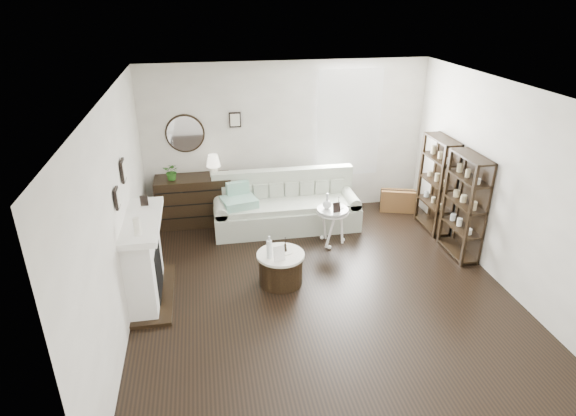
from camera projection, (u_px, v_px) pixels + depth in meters
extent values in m
plane|color=black|center=(322.00, 291.00, 6.58)|extent=(5.50, 5.50, 0.00)
plane|color=white|center=(329.00, 92.00, 5.46)|extent=(5.50, 5.50, 0.00)
plane|color=beige|center=(287.00, 139.00, 8.49)|extent=(5.00, 0.00, 5.00)
plane|color=beige|center=(417.00, 348.00, 3.56)|extent=(5.00, 0.00, 5.00)
plane|color=beige|center=(118.00, 216.00, 5.62)|extent=(0.00, 5.50, 5.50)
plane|color=beige|center=(507.00, 188.00, 6.43)|extent=(0.00, 5.50, 5.50)
cube|color=white|center=(348.00, 123.00, 8.54)|extent=(1.00, 0.02, 1.80)
cube|color=white|center=(349.00, 124.00, 8.49)|extent=(1.15, 0.02, 1.90)
cylinder|color=silver|center=(185.00, 134.00, 8.09)|extent=(0.60, 0.03, 0.60)
cube|color=black|center=(235.00, 120.00, 8.15)|extent=(0.20, 0.03, 0.26)
cube|color=white|center=(144.00, 261.00, 6.25)|extent=(0.34, 1.20, 1.10)
cube|color=black|center=(148.00, 271.00, 6.31)|extent=(0.30, 0.65, 0.70)
cube|color=white|center=(142.00, 221.00, 6.02)|extent=(0.44, 1.35, 0.08)
cube|color=black|center=(155.00, 294.00, 6.48)|extent=(0.50, 1.40, 0.05)
cylinder|color=silver|center=(137.00, 227.00, 5.55)|extent=(0.08, 0.08, 0.22)
cube|color=black|center=(144.00, 201.00, 6.33)|extent=(0.10, 0.03, 0.14)
cube|color=black|center=(117.00, 198.00, 5.48)|extent=(0.03, 0.18, 0.24)
cube|color=black|center=(123.00, 171.00, 6.02)|extent=(0.03, 0.22, 0.28)
cube|color=black|center=(437.00, 184.00, 8.02)|extent=(0.30, 0.80, 1.60)
cylinder|color=#C8B689|center=(440.00, 206.00, 7.91)|extent=(0.08, 0.08, 0.11)
cylinder|color=#C8B689|center=(434.00, 200.00, 8.13)|extent=(0.08, 0.08, 0.11)
cylinder|color=#C8B689|center=(427.00, 194.00, 8.35)|extent=(0.08, 0.08, 0.11)
cylinder|color=#C8B689|center=(444.00, 183.00, 7.74)|extent=(0.08, 0.08, 0.11)
cylinder|color=#C8B689|center=(437.00, 178.00, 7.96)|extent=(0.08, 0.08, 0.11)
cylinder|color=#C8B689|center=(430.00, 173.00, 8.19)|extent=(0.08, 0.08, 0.11)
cylinder|color=#C8B689|center=(447.00, 160.00, 7.57)|extent=(0.08, 0.08, 0.11)
cylinder|color=#C8B689|center=(440.00, 155.00, 7.80)|extent=(0.08, 0.08, 0.11)
cylinder|color=#C8B689|center=(433.00, 150.00, 8.02)|extent=(0.08, 0.08, 0.11)
cube|color=black|center=(464.00, 206.00, 7.21)|extent=(0.30, 0.80, 1.60)
cylinder|color=#C8B689|center=(469.00, 230.00, 7.10)|extent=(0.08, 0.08, 0.11)
cylinder|color=#C8B689|center=(460.00, 223.00, 7.32)|extent=(0.08, 0.08, 0.11)
cylinder|color=#C8B689|center=(452.00, 216.00, 7.55)|extent=(0.08, 0.08, 0.11)
cylinder|color=#C8B689|center=(473.00, 206.00, 6.93)|extent=(0.08, 0.08, 0.11)
cylinder|color=#C8B689|center=(464.00, 199.00, 7.16)|extent=(0.08, 0.08, 0.11)
cylinder|color=#C8B689|center=(456.00, 193.00, 7.38)|extent=(0.08, 0.08, 0.11)
cylinder|color=#C8B689|center=(477.00, 180.00, 6.77)|extent=(0.08, 0.08, 0.11)
cylinder|color=#C8B689|center=(468.00, 174.00, 6.99)|extent=(0.08, 0.08, 0.11)
cylinder|color=#C8B689|center=(460.00, 168.00, 7.22)|extent=(0.08, 0.08, 0.11)
cube|color=#A4AC9A|center=(286.00, 217.00, 8.27)|extent=(2.45, 0.85, 0.40)
cube|color=#A4AC9A|center=(286.00, 205.00, 8.14)|extent=(2.12, 0.68, 0.09)
cube|color=#A4AC9A|center=(283.00, 189.00, 8.41)|extent=(2.45, 0.19, 0.75)
cube|color=#A4AC9A|center=(221.00, 219.00, 8.07)|extent=(0.21, 0.80, 0.49)
cube|color=#A4AC9A|center=(349.00, 210.00, 8.43)|extent=(0.21, 0.80, 0.49)
cube|color=#238266|center=(239.00, 202.00, 7.95)|extent=(0.64, 0.56, 0.14)
cube|color=brown|center=(397.00, 201.00, 8.88)|extent=(0.65, 0.38, 0.41)
cube|color=black|center=(194.00, 200.00, 8.35)|extent=(1.28, 0.53, 0.85)
cube|color=black|center=(195.00, 217.00, 8.18)|extent=(1.23, 0.01, 0.02)
cube|color=black|center=(194.00, 205.00, 8.08)|extent=(1.23, 0.01, 0.02)
cube|color=black|center=(193.00, 192.00, 7.98)|extent=(1.23, 0.01, 0.01)
imported|color=#28601B|center=(172.00, 172.00, 8.01)|extent=(0.32, 0.30, 0.30)
cylinder|color=black|center=(281.00, 269.00, 6.70)|extent=(0.61, 0.61, 0.42)
cylinder|color=silver|center=(281.00, 255.00, 6.60)|extent=(0.66, 0.66, 0.04)
cylinder|color=white|center=(333.00, 210.00, 7.58)|extent=(0.50, 0.50, 0.03)
cylinder|color=white|center=(333.00, 212.00, 7.59)|extent=(0.51, 0.51, 0.02)
cylinder|color=white|center=(332.00, 227.00, 7.70)|extent=(0.04, 0.04, 0.58)
cylinder|color=silver|center=(269.00, 247.00, 6.43)|extent=(0.08, 0.08, 0.33)
cube|color=white|center=(279.00, 253.00, 6.40)|extent=(0.17, 0.09, 0.21)
cube|color=black|center=(337.00, 207.00, 7.42)|extent=(0.13, 0.06, 0.16)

